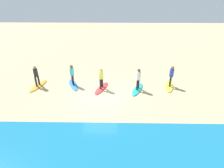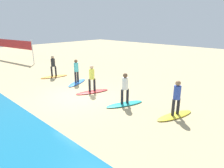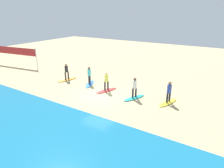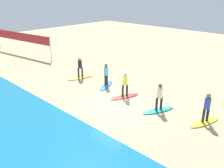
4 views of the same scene
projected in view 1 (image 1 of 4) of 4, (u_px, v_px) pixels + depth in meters
The scene contains 11 objects.
ground_plane at pixel (100, 96), 13.23m from camera, with size 60.00×60.00×0.00m, color tan.
surfboard_yellow at pixel (169, 86), 14.45m from camera, with size 2.10×0.56×0.09m, color yellow.
surfer_yellow at pixel (171, 74), 13.99m from camera, with size 0.32×0.45×1.64m.
surfboard_teal at pixel (137, 89), 13.99m from camera, with size 2.10×0.56×0.09m, color teal.
surfer_teal at pixel (138, 77), 13.53m from camera, with size 0.32×0.44×1.64m.
surfboard_red at pixel (102, 88), 14.14m from camera, with size 2.10×0.56×0.09m, color red.
surfer_red at pixel (101, 77), 13.68m from camera, with size 0.32×0.44×1.64m.
surfboard_blue at pixel (73, 85), 14.65m from camera, with size 2.10×0.56×0.09m, color blue.
surfer_blue at pixel (72, 73), 14.19m from camera, with size 0.32×0.43×1.64m.
surfboard_orange at pixel (38, 86), 14.49m from camera, with size 2.10×0.56×0.09m, color orange.
surfer_orange at pixel (36, 74), 14.03m from camera, with size 0.32×0.45×1.64m.
Camera 1 is at (-1.04, 11.28, 6.93)m, focal length 29.72 mm.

